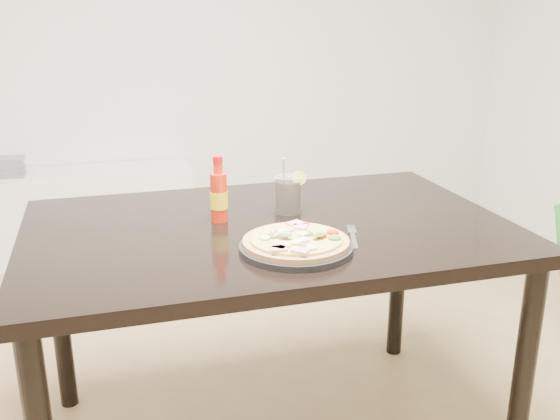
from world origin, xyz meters
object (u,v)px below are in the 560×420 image
object	(u,v)px
fork	(353,236)
cola_cup	(288,195)
pizza	(296,241)
dining_table	(269,250)
plate	(296,247)
media_console	(66,215)
hot_sauce_bottle	(219,196)

from	to	relation	value
fork	cola_cup	bearing A→B (deg)	130.34
pizza	dining_table	bearing A→B (deg)	93.21
plate	cola_cup	bearing A→B (deg)	76.63
fork	media_console	xyz separation A→B (m)	(-0.87, 2.04, -0.50)
dining_table	media_console	distance (m)	2.03
fork	pizza	bearing A→B (deg)	-145.34
dining_table	plate	distance (m)	0.24
pizza	fork	size ratio (longest dim) A/B	1.52
plate	hot_sauce_bottle	world-z (taller)	hot_sauce_bottle
plate	cola_cup	xyz separation A→B (m)	(0.08, 0.32, 0.05)
pizza	hot_sauce_bottle	size ratio (longest dim) A/B	1.41
plate	hot_sauce_bottle	size ratio (longest dim) A/B	1.51
dining_table	pizza	xyz separation A→B (m)	(0.01, -0.22, 0.11)
dining_table	fork	distance (m)	0.27
cola_cup	dining_table	bearing A→B (deg)	-133.34
pizza	fork	xyz separation A→B (m)	(0.18, 0.05, -0.02)
pizza	media_console	distance (m)	2.26
dining_table	plate	world-z (taller)	plate
hot_sauce_bottle	media_console	size ratio (longest dim) A/B	0.14
plate	pizza	bearing A→B (deg)	-115.91
hot_sauce_bottle	cola_cup	bearing A→B (deg)	6.60
hot_sauce_bottle	dining_table	bearing A→B (deg)	-27.20
fork	dining_table	bearing A→B (deg)	157.13
dining_table	hot_sauce_bottle	xyz separation A→B (m)	(-0.13, 0.07, 0.16)
hot_sauce_bottle	fork	bearing A→B (deg)	-36.17
plate	hot_sauce_bottle	xyz separation A→B (m)	(-0.15, 0.29, 0.07)
dining_table	hot_sauce_bottle	bearing A→B (deg)	152.80
cola_cup	media_console	distance (m)	2.01
plate	fork	xyz separation A→B (m)	(0.18, 0.05, -0.01)
hot_sauce_bottle	fork	distance (m)	0.41
dining_table	hot_sauce_bottle	distance (m)	0.22
cola_cup	fork	xyz separation A→B (m)	(0.11, -0.27, -0.05)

